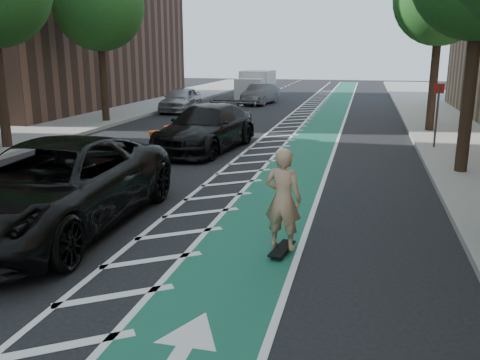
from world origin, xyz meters
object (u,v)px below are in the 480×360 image
(skateboarder, at_px, (283,199))
(suv_near, at_px, (53,186))
(barrel_a, at_px, (156,143))
(suv_far, at_px, (206,128))

(skateboarder, xyz_separation_m, suv_near, (-4.81, 0.22, -0.13))
(skateboarder, height_order, barrel_a, skateboarder)
(skateboarder, distance_m, suv_near, 4.82)
(barrel_a, bearing_deg, suv_far, 39.61)
(skateboarder, bearing_deg, suv_far, -55.36)
(skateboarder, bearing_deg, barrel_a, -44.48)
(suv_near, bearing_deg, suv_far, 86.26)
(skateboarder, relative_size, suv_far, 0.32)
(barrel_a, bearing_deg, suv_near, -82.16)
(suv_far, distance_m, barrel_a, 2.01)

